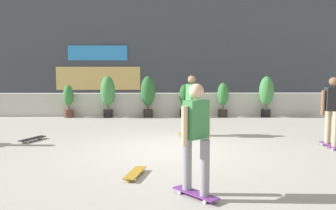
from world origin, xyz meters
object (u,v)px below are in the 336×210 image
at_px(potted_plant_3, 184,99).
at_px(potted_plant_5, 266,93).
at_px(skateboard_near_camera, 33,139).
at_px(skateboard_aside, 135,173).
at_px(potted_plant_0, 69,100).
at_px(potted_plant_1, 108,93).
at_px(potted_plant_4, 223,98).
at_px(skater_foreground, 192,103).
at_px(skater_mid_plaza, 332,109).
at_px(potted_plant_2, 148,93).
at_px(skater_by_wall_right, 196,135).

distance_m(potted_plant_3, potted_plant_5, 3.19).
bearing_deg(skateboard_near_camera, skateboard_aside, -46.91).
height_order(potted_plant_0, potted_plant_1, potted_plant_1).
relative_size(potted_plant_4, skateboard_near_camera, 1.64).
height_order(potted_plant_0, potted_plant_3, potted_plant_3).
distance_m(potted_plant_0, skateboard_near_camera, 4.52).
bearing_deg(skater_foreground, skateboard_near_camera, -170.96).
bearing_deg(potted_plant_0, skater_mid_plaza, -35.24).
distance_m(potted_plant_2, skater_by_wall_right, 8.71).
bearing_deg(potted_plant_4, potted_plant_1, -180.00).
bearing_deg(potted_plant_0, skateboard_near_camera, -87.54).
height_order(skateboard_near_camera, skateboard_aside, same).
height_order(skater_foreground, skateboard_aside, skater_foreground).
bearing_deg(potted_plant_3, skateboard_aside, -100.16).
bearing_deg(skateboard_aside, potted_plant_4, 69.41).
bearing_deg(skater_foreground, potted_plant_1, 127.45).
bearing_deg(skateboard_near_camera, potted_plant_0, 92.46).
bearing_deg(potted_plant_5, potted_plant_2, 180.00).
bearing_deg(skater_by_wall_right, potted_plant_2, 96.78).
xyz_separation_m(potted_plant_1, skater_mid_plaza, (6.14, -5.40, 0.01)).
xyz_separation_m(skater_by_wall_right, skateboard_aside, (-0.98, 1.06, -0.88)).
height_order(potted_plant_1, potted_plant_3, potted_plant_1).
relative_size(skater_mid_plaza, skateboard_aside, 2.06).
bearing_deg(skateboard_near_camera, skater_mid_plaza, -7.11).
relative_size(potted_plant_5, skateboard_aside, 1.91).
distance_m(potted_plant_2, potted_plant_4, 2.91).
distance_m(potted_plant_0, skater_mid_plaza, 9.37).
height_order(potted_plant_3, potted_plant_4, potted_plant_4).
distance_m(potted_plant_0, potted_plant_2, 3.07).
relative_size(potted_plant_5, skateboard_near_camera, 1.95).
relative_size(skater_by_wall_right, skateboard_near_camera, 2.10).
distance_m(potted_plant_5, skateboard_aside, 8.88).
bearing_deg(skater_by_wall_right, potted_plant_1, 106.57).
relative_size(potted_plant_2, skateboard_aside, 1.92).
bearing_deg(potted_plant_1, potted_plant_5, -0.00).
distance_m(potted_plant_0, skater_by_wall_right, 9.57).
relative_size(potted_plant_1, skater_mid_plaza, 0.94).
height_order(potted_plant_1, skateboard_near_camera, potted_plant_1).
bearing_deg(potted_plant_2, skater_foreground, -70.23).
relative_size(skater_by_wall_right, skateboard_aside, 2.06).
bearing_deg(potted_plant_4, skateboard_near_camera, -142.20).
height_order(skater_foreground, skater_by_wall_right, same).
bearing_deg(skateboard_aside, skater_by_wall_right, -47.23).
height_order(potted_plant_2, skateboard_aside, potted_plant_2).
height_order(skater_by_wall_right, skateboard_aside, skater_by_wall_right).
distance_m(potted_plant_4, skater_by_wall_right, 8.85).
bearing_deg(skater_mid_plaza, potted_plant_5, 90.04).
bearing_deg(potted_plant_4, skater_foreground, -112.01).
bearing_deg(potted_plant_5, skater_foreground, -130.30).
xyz_separation_m(potted_plant_2, potted_plant_5, (4.59, -0.00, -0.01)).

